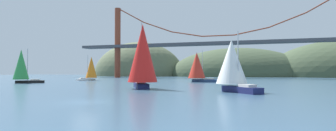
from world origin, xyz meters
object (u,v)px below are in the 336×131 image
Objects in this scene: sailboat_scarlet_sail at (197,66)px; sailboat_orange_sail at (91,68)px; sailboat_white_mainsail at (232,64)px; sailboat_red_spinnaker at (143,55)px; sailboat_green_sail at (22,66)px.

sailboat_orange_sail is at bearing 176.17° from sailboat_scarlet_sail.
sailboat_orange_sail is (-34.85, 2.33, -0.33)m from sailboat_scarlet_sail.
sailboat_scarlet_sail reaches higher than sailboat_white_mainsail.
sailboat_white_mainsail is at bearing -6.65° from sailboat_red_spinnaker.
sailboat_red_spinnaker is at bearing -45.97° from sailboat_orange_sail.
sailboat_red_spinnaker reaches higher than sailboat_white_mainsail.
sailboat_green_sail is at bearing 166.31° from sailboat_white_mainsail.
sailboat_red_spinnaker is at bearing 173.35° from sailboat_white_mainsail.
sailboat_scarlet_sail is 1.00× the size of sailboat_green_sail.
sailboat_scarlet_sail is 0.75× the size of sailboat_red_spinnaker.
sailboat_red_spinnaker is (-14.62, 1.70, 1.64)m from sailboat_white_mainsail.
sailboat_orange_sail is at bearing 134.03° from sailboat_red_spinnaker.
sailboat_green_sail is (-36.66, 10.79, -1.36)m from sailboat_red_spinnaker.
sailboat_red_spinnaker is 1.33× the size of sailboat_green_sail.
sailboat_white_mainsail reaches higher than sailboat_orange_sail.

